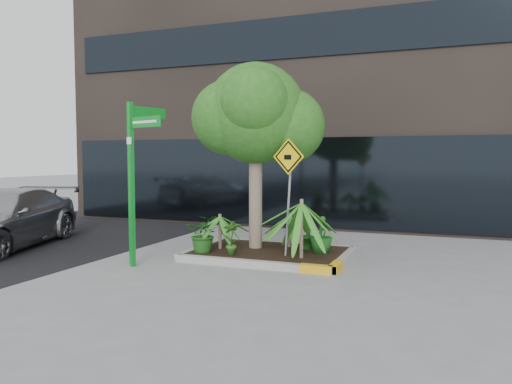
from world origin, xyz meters
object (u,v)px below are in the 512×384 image
(parked_car, at_px, (3,219))
(tree, at_px, (256,114))
(street_sign_post, at_px, (136,166))
(cattle_sign, at_px, (289,177))

(parked_car, bearing_deg, tree, -2.24)
(tree, xyz_separation_m, street_sign_post, (-1.72, -1.98, -1.10))
(parked_car, bearing_deg, cattle_sign, -8.98)
(parked_car, distance_m, street_sign_post, 4.33)
(cattle_sign, bearing_deg, street_sign_post, -136.61)
(street_sign_post, bearing_deg, tree, 66.43)
(tree, bearing_deg, cattle_sign, -32.36)
(tree, relative_size, cattle_sign, 1.79)
(tree, bearing_deg, parked_car, -166.15)
(tree, distance_m, cattle_sign, 1.73)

